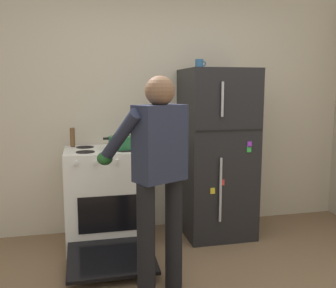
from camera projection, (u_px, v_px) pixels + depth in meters
name	position (u px, v px, depth m)	size (l,w,h in m)	color
kitchen_wall_back	(157.00, 103.00, 4.05)	(6.00, 0.10, 2.70)	beige
refrigerator	(216.00, 153.00, 3.88)	(0.68, 0.72, 1.70)	black
stove_range	(106.00, 197.00, 3.67)	(0.76, 1.24, 0.94)	white
person_cook	(157.00, 166.00, 2.71)	(0.66, 0.73, 1.60)	black
red_pot	(122.00, 142.00, 3.59)	(0.35, 0.25, 0.12)	#236638
coffee_mug	(199.00, 64.00, 3.75)	(0.11, 0.08, 0.10)	#2D6093
pepper_mill	(72.00, 137.00, 3.73)	(0.05, 0.05, 0.18)	brown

